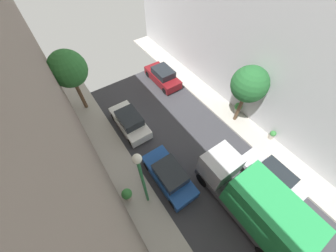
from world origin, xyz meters
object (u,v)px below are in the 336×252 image
lamp_post (142,176)px  delivery_truck (253,201)px  parked_car_left_2 (169,175)px  parked_car_right_1 (271,177)px  potted_plant_2 (127,194)px  street_tree_0 (68,69)px  street_tree_1 (249,84)px  potted_plant_3 (238,107)px  potted_plant_4 (272,135)px  parked_car_right_2 (163,76)px  parked_car_left_3 (130,122)px

lamp_post → delivery_truck: bearing=-39.9°
parked_car_left_2 → lamp_post: bearing=-169.4°
parked_car_right_1 → potted_plant_2: (-8.26, 4.36, -0.01)m
street_tree_0 → street_tree_1: 13.09m
potted_plant_3 → potted_plant_4: size_ratio=1.16×
street_tree_1 → lamp_post: lamp_post is taller
delivery_truck → street_tree_0: bearing=109.5°
street_tree_1 → potted_plant_2: street_tree_1 is taller
potted_plant_3 → lamp_post: 11.01m
parked_car_right_1 → street_tree_0: 16.02m
parked_car_right_2 → delivery_truck: delivery_truck is taller
street_tree_1 → lamp_post: (-9.54, -1.55, -0.00)m
street_tree_1 → potted_plant_3: size_ratio=5.44×
parked_car_left_3 → lamp_post: size_ratio=0.74×
street_tree_0 → street_tree_1: bearing=-40.9°
parked_car_right_1 → potted_plant_2: size_ratio=4.18×
parked_car_right_1 → street_tree_0: size_ratio=0.78×
parked_car_left_2 → potted_plant_3: 8.59m
street_tree_1 → delivery_truck: bearing=-132.5°
parked_car_right_2 → potted_plant_3: (3.02, -7.15, -0.06)m
parked_car_right_1 → parked_car_right_2: same height
delivery_truck → street_tree_1: (4.94, 5.40, 2.10)m
delivery_truck → parked_car_right_1: bearing=6.8°
parked_car_right_1 → potted_plant_2: 9.34m
parked_car_right_2 → street_tree_0: 8.43m
street_tree_1 → potted_plant_3: 3.36m
potted_plant_3 → lamp_post: bearing=-168.7°
delivery_truck → potted_plant_2: bearing=139.9°
parked_car_left_2 → parked_car_right_2: (5.40, 8.85, 0.00)m
street_tree_0 → street_tree_1: (9.90, -8.57, -0.24)m
street_tree_1 → potted_plant_4: (0.85, -2.96, -3.31)m
parked_car_left_3 → lamp_post: 6.97m
potted_plant_3 → lamp_post: size_ratio=0.16×
potted_plant_4 → parked_car_left_3: bearing=139.2°
parked_car_left_2 → potted_plant_2: bearing=170.6°
street_tree_0 → potted_plant_3: (10.67, -8.06, -3.47)m
delivery_truck → potted_plant_4: bearing=22.8°
parked_car_right_1 → potted_plant_2: parked_car_right_1 is taller
parked_car_left_2 → potted_plant_3: parked_car_left_2 is taller
parked_car_right_1 → lamp_post: bearing=154.2°
delivery_truck → street_tree_1: street_tree_1 is taller
potted_plant_2 → parked_car_left_2: bearing=-9.4°
parked_car_left_2 → parked_car_right_1: bearing=-35.7°
potted_plant_4 → potted_plant_2: bearing=168.8°
potted_plant_3 → parked_car_right_1: bearing=-118.4°
parked_car_left_2 → parked_car_left_3: same height
parked_car_left_2 → street_tree_1: (7.64, 1.20, 3.17)m
street_tree_0 → potted_plant_3: 13.82m
potted_plant_2 → potted_plant_3: 11.35m
parked_car_left_2 → parked_car_right_1: size_ratio=1.00×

